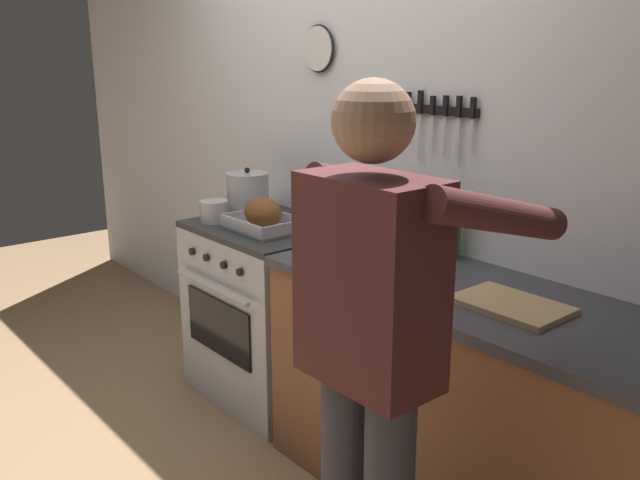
% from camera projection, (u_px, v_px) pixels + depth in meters
% --- Properties ---
extents(wall_back, '(6.00, 0.13, 2.60)m').
position_uv_depth(wall_back, '(356.00, 141.00, 3.26)').
color(wall_back, silver).
rests_on(wall_back, ground).
extents(counter_block, '(2.03, 0.65, 0.90)m').
position_uv_depth(counter_block, '(510.00, 425.00, 2.38)').
color(counter_block, brown).
rests_on(counter_block, ground).
extents(stove, '(0.76, 0.67, 0.90)m').
position_uv_depth(stove, '(272.00, 311.00, 3.42)').
color(stove, '#BCBCC1').
rests_on(stove, ground).
extents(person_cook, '(0.51, 0.63, 1.66)m').
position_uv_depth(person_cook, '(374.00, 346.00, 1.83)').
color(person_cook, '#383842').
rests_on(person_cook, ground).
extents(roasting_pan, '(0.35, 0.26, 0.16)m').
position_uv_depth(roasting_pan, '(263.00, 216.00, 3.19)').
color(roasting_pan, '#B7B7BC').
rests_on(roasting_pan, stove).
extents(stock_pot, '(0.22, 0.22, 0.25)m').
position_uv_depth(stock_pot, '(248.00, 194.00, 3.48)').
color(stock_pot, '#B7B7BC').
rests_on(stock_pot, stove).
extents(saucepan, '(0.14, 0.14, 0.11)m').
position_uv_depth(saucepan, '(214.00, 211.00, 3.36)').
color(saucepan, '#B7B7BC').
rests_on(saucepan, stove).
extents(cutting_board, '(0.36, 0.24, 0.02)m').
position_uv_depth(cutting_board, '(511.00, 305.00, 2.24)').
color(cutting_board, tan).
rests_on(cutting_board, counter_block).
extents(bottle_hot_sauce, '(0.04, 0.04, 0.16)m').
position_uv_depth(bottle_hot_sauce, '(401.00, 233.00, 2.90)').
color(bottle_hot_sauce, red).
rests_on(bottle_hot_sauce, counter_block).
extents(bottle_olive_oil, '(0.07, 0.07, 0.31)m').
position_uv_depth(bottle_olive_oil, '(452.00, 228.00, 2.74)').
color(bottle_olive_oil, '#385623').
rests_on(bottle_olive_oil, counter_block).
extents(bottle_vinegar, '(0.06, 0.06, 0.22)m').
position_uv_depth(bottle_vinegar, '(428.00, 231.00, 2.84)').
color(bottle_vinegar, '#997F4C').
rests_on(bottle_vinegar, counter_block).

